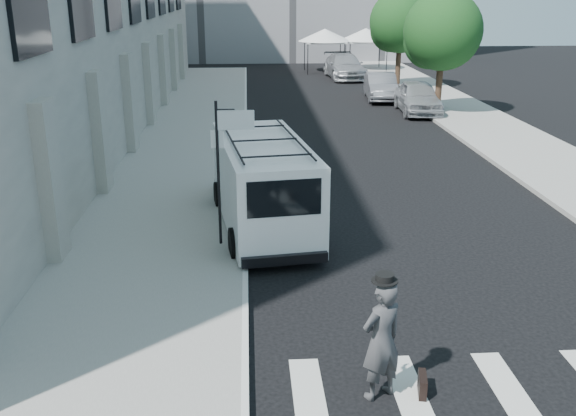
{
  "coord_description": "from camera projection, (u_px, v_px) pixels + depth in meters",
  "views": [
    {
      "loc": [
        -1.86,
        -11.49,
        6.08
      ],
      "look_at": [
        -0.99,
        2.4,
        1.3
      ],
      "focal_mm": 40.0,
      "sensor_mm": 36.0,
      "label": 1
    }
  ],
  "objects": [
    {
      "name": "sign_pole",
      "position": [
        227.0,
        143.0,
        14.95
      ],
      "size": [
        1.03,
        0.07,
        3.5
      ],
      "color": "black",
      "rests_on": "sidewalk_left"
    },
    {
      "name": "sidewalk_right",
      "position": [
        464.0,
        114.0,
        32.31
      ],
      "size": [
        4.0,
        56.0,
        0.15
      ],
      "primitive_type": "cube",
      "color": "gray",
      "rests_on": "ground"
    },
    {
      "name": "parked_car_c",
      "position": [
        345.0,
        66.0,
        45.3
      ],
      "size": [
        2.68,
        5.92,
        1.68
      ],
      "primitive_type": "imported",
      "rotation": [
        0.0,
        0.0,
        0.06
      ],
      "color": "#95989C",
      "rests_on": "ground"
    },
    {
      "name": "tent_right",
      "position": [
        366.0,
        35.0,
        48.81
      ],
      "size": [
        4.0,
        4.0,
        3.2
      ],
      "color": "black",
      "rests_on": "ground"
    },
    {
      "name": "tree_near",
      "position": [
        440.0,
        34.0,
        31.1
      ],
      "size": [
        3.8,
        3.83,
        6.03
      ],
      "color": "black",
      "rests_on": "ground"
    },
    {
      "name": "ground",
      "position": [
        345.0,
        306.0,
        12.93
      ],
      "size": [
        120.0,
        120.0,
        0.0
      ],
      "primitive_type": "plane",
      "color": "black",
      "rests_on": "ground"
    },
    {
      "name": "parked_car_b",
      "position": [
        381.0,
        86.0,
        36.64
      ],
      "size": [
        1.99,
        4.7,
        1.51
      ],
      "primitive_type": "imported",
      "rotation": [
        0.0,
        0.0,
        -0.09
      ],
      "color": "#5C5E64",
      "rests_on": "ground"
    },
    {
      "name": "tree_far",
      "position": [
        398.0,
        24.0,
        39.6
      ],
      "size": [
        3.8,
        3.83,
        6.03
      ],
      "color": "black",
      "rests_on": "ground"
    },
    {
      "name": "sidewalk_left",
      "position": [
        194.0,
        135.0,
        27.76
      ],
      "size": [
        4.5,
        48.0,
        0.15
      ],
      "primitive_type": "cube",
      "color": "gray",
      "rests_on": "ground"
    },
    {
      "name": "tent_left",
      "position": [
        325.0,
        35.0,
        48.15
      ],
      "size": [
        4.0,
        4.0,
        3.2
      ],
      "color": "black",
      "rests_on": "ground"
    },
    {
      "name": "suitcase",
      "position": [
        312.0,
        237.0,
        15.64
      ],
      "size": [
        0.3,
        0.46,
        1.23
      ],
      "rotation": [
        0.0,
        0.0,
        0.05
      ],
      "color": "black",
      "rests_on": "ground"
    },
    {
      "name": "briefcase",
      "position": [
        422.0,
        385.0,
        10.09
      ],
      "size": [
        0.2,
        0.45,
        0.34
      ],
      "primitive_type": "cube",
      "rotation": [
        0.0,
        0.0,
        -0.19
      ],
      "color": "black",
      "rests_on": "ground"
    },
    {
      "name": "cargo_van",
      "position": [
        262.0,
        183.0,
        16.89
      ],
      "size": [
        2.88,
        6.52,
        2.37
      ],
      "rotation": [
        0.0,
        0.0,
        0.14
      ],
      "color": "white",
      "rests_on": "ground"
    },
    {
      "name": "parked_car_a",
      "position": [
        418.0,
        97.0,
        32.68
      ],
      "size": [
        2.24,
        4.93,
        1.64
      ],
      "primitive_type": "imported",
      "rotation": [
        0.0,
        0.0,
        -0.06
      ],
      "color": "#A0A3A8",
      "rests_on": "ground"
    },
    {
      "name": "businessman",
      "position": [
        381.0,
        340.0,
        9.78
      ],
      "size": [
        0.86,
        0.76,
        1.98
      ],
      "primitive_type": "imported",
      "rotation": [
        0.0,
        0.0,
        3.64
      ],
      "color": "#3D3D3F",
      "rests_on": "ground"
    }
  ]
}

